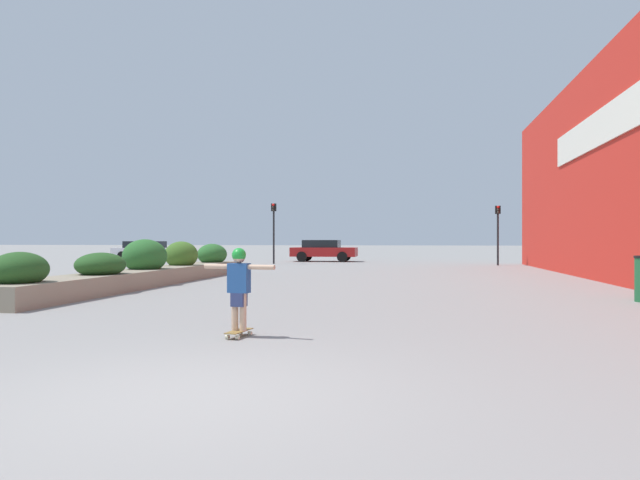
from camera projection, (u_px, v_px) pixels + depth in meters
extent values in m
plane|color=gray|center=(186.00, 395.00, 5.13)|extent=(300.00, 300.00, 0.00)
cube|color=red|center=(628.00, 160.00, 17.32)|extent=(0.60, 31.78, 7.70)
cube|color=gray|center=(146.00, 277.00, 17.68)|extent=(1.45, 13.62, 0.50)
ellipsoid|color=#234C1E|center=(19.00, 269.00, 12.04)|extent=(1.12, 1.28, 0.74)
ellipsoid|color=#234C1E|center=(101.00, 265.00, 15.00)|extent=(1.24, 1.47, 0.65)
ellipsoid|color=#286028|center=(145.00, 256.00, 17.70)|extent=(1.36, 1.35, 1.06)
ellipsoid|color=#3D6623|center=(181.00, 255.00, 20.43)|extent=(1.20, 1.09, 0.98)
ellipsoid|color=#286028|center=(212.00, 254.00, 23.17)|extent=(1.18, 1.32, 0.86)
cube|color=olive|center=(239.00, 331.00, 8.20)|extent=(0.28, 0.60, 0.01)
cylinder|color=beige|center=(240.00, 333.00, 8.42)|extent=(0.06, 0.07, 0.06)
cylinder|color=beige|center=(250.00, 333.00, 8.37)|extent=(0.06, 0.07, 0.06)
cylinder|color=beige|center=(227.00, 337.00, 8.04)|extent=(0.06, 0.07, 0.06)
cylinder|color=beige|center=(237.00, 338.00, 7.99)|extent=(0.06, 0.07, 0.06)
cylinder|color=tan|center=(235.00, 311.00, 8.22)|extent=(0.11, 0.11, 0.54)
cylinder|color=tan|center=(243.00, 312.00, 8.18)|extent=(0.11, 0.11, 0.54)
cube|color=navy|center=(239.00, 300.00, 8.20)|extent=(0.22, 0.19, 0.20)
cube|color=#234C8C|center=(239.00, 278.00, 8.20)|extent=(0.33, 0.20, 0.43)
cylinder|color=tan|center=(217.00, 266.00, 8.32)|extent=(0.41, 0.14, 0.07)
cylinder|color=tan|center=(261.00, 267.00, 8.09)|extent=(0.41, 0.14, 0.07)
sphere|color=tan|center=(239.00, 257.00, 8.20)|extent=(0.18, 0.18, 0.18)
sphere|color=green|center=(239.00, 255.00, 8.20)|extent=(0.20, 0.20, 0.20)
cube|color=silver|center=(147.00, 252.00, 39.36)|extent=(4.45, 1.93, 0.55)
cube|color=black|center=(145.00, 245.00, 39.39)|extent=(2.45, 1.70, 0.46)
cylinder|color=black|center=(172.00, 256.00, 40.04)|extent=(0.63, 0.22, 0.63)
cylinder|color=black|center=(160.00, 256.00, 38.23)|extent=(0.63, 0.22, 0.63)
cylinder|color=black|center=(135.00, 255.00, 40.50)|extent=(0.63, 0.22, 0.63)
cylinder|color=black|center=(122.00, 256.00, 38.69)|extent=(0.63, 0.22, 0.63)
cube|color=maroon|center=(324.00, 252.00, 37.36)|extent=(4.24, 1.90, 0.59)
cube|color=black|center=(322.00, 244.00, 37.38)|extent=(2.33, 1.67, 0.49)
cylinder|color=black|center=(346.00, 256.00, 38.02)|extent=(0.67, 0.22, 0.67)
cylinder|color=black|center=(342.00, 257.00, 36.25)|extent=(0.67, 0.22, 0.67)
cylinder|color=black|center=(307.00, 256.00, 38.46)|extent=(0.67, 0.22, 0.67)
cylinder|color=black|center=(302.00, 257.00, 36.69)|extent=(0.67, 0.22, 0.67)
cylinder|color=black|center=(274.00, 237.00, 33.64)|extent=(0.11, 0.11, 3.11)
cube|color=black|center=(274.00, 207.00, 33.64)|extent=(0.28, 0.20, 0.45)
sphere|color=red|center=(273.00, 205.00, 33.52)|extent=(0.15, 0.15, 0.15)
sphere|color=#2D2823|center=(273.00, 207.00, 33.52)|extent=(0.15, 0.15, 0.15)
sphere|color=#2D2823|center=(273.00, 210.00, 33.52)|extent=(0.15, 0.15, 0.15)
cylinder|color=black|center=(498.00, 240.00, 31.61)|extent=(0.11, 0.11, 2.86)
cube|color=black|center=(498.00, 210.00, 31.61)|extent=(0.28, 0.20, 0.45)
sphere|color=red|center=(498.00, 207.00, 31.49)|extent=(0.15, 0.15, 0.15)
sphere|color=#2D2823|center=(498.00, 210.00, 31.49)|extent=(0.15, 0.15, 0.15)
sphere|color=#2D2823|center=(498.00, 212.00, 31.49)|extent=(0.15, 0.15, 0.15)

